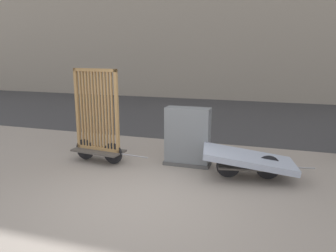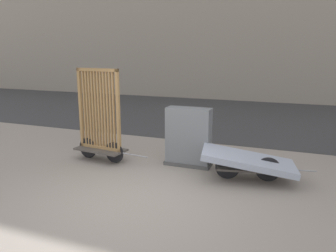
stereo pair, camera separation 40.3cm
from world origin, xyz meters
name	(u,v)px [view 1 (the left image)]	position (x,y,z in m)	size (l,w,h in m)	color
ground_plane	(139,200)	(0.00, 0.00, 0.00)	(60.00, 60.00, 0.00)	gray
road_strip	(218,115)	(0.00, 8.47, 0.00)	(56.00, 8.80, 0.01)	#38383A
bike_cart_with_bedframe	(98,127)	(-1.73, 1.65, 0.84)	(1.96, 0.69, 2.19)	#4C4742
bike_cart_with_mattress	(249,160)	(1.74, 1.65, 0.40)	(2.30, 1.26, 0.63)	#4C4742
utility_cabinet	(188,138)	(0.33, 2.08, 0.63)	(1.07, 0.43, 1.34)	#4C4C4C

